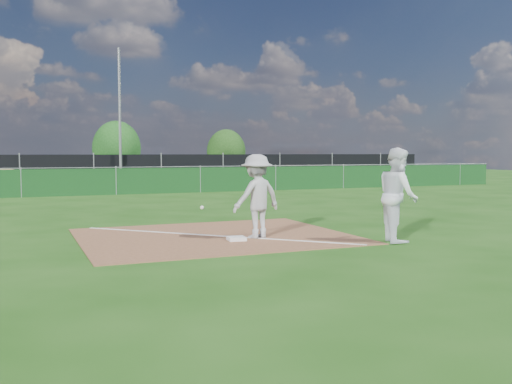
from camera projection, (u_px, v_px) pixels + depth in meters
The scene contains 14 objects.
ground at pixel (138, 204), 21.36m from camera, with size 90.00×90.00×0.00m, color #1B4B10.
infield_dirt at pixel (215, 236), 13.09m from camera, with size 6.00×5.00×0.02m, color brown.
foul_line at pixel (215, 235), 13.08m from camera, with size 0.08×7.00×0.01m, color white.
green_fence at pixel (116, 182), 25.92m from camera, with size 44.00×0.05×1.20m, color #0F3915.
black_fence at pixel (94, 170), 33.25m from camera, with size 46.00×0.04×1.80m, color black.
parking_lot at pixel (85, 181), 37.91m from camera, with size 46.00×9.00×0.01m, color black.
light_pole at pixel (120, 117), 33.34m from camera, with size 0.16×0.16×8.00m, color slate.
first_base at pixel (236, 239), 12.40m from camera, with size 0.38×0.38×0.08m, color white.
play_at_first at pixel (257, 196), 12.74m from camera, with size 2.09×0.98×1.87m.
runner at pixel (398, 195), 12.25m from camera, with size 0.99×0.77×2.04m, color white.
car_mid at pixel (80, 169), 37.46m from camera, with size 1.77×5.07×1.67m, color black.
car_right at pixel (161, 170), 38.84m from camera, with size 1.99×4.90×1.42m, color black.
tree_mid at pixel (117, 148), 43.71m from camera, with size 3.66×3.66×4.34m.
tree_right at pixel (226, 152), 47.55m from camera, with size 3.24×3.24×3.85m.
Camera 1 is at (-4.16, -11.33, 1.94)m, focal length 40.00 mm.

